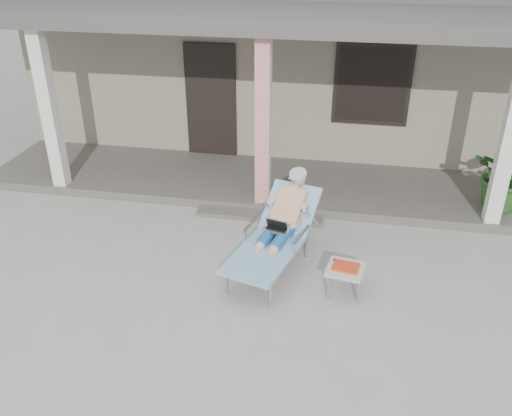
# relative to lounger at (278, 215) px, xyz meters

# --- Properties ---
(ground) EXTENTS (60.00, 60.00, 0.00)m
(ground) POSITION_rel_lounger_xyz_m (-0.47, -0.64, -0.75)
(ground) COLOR #9E9E99
(ground) RESTS_ON ground
(house) EXTENTS (10.40, 5.40, 3.30)m
(house) POSITION_rel_lounger_xyz_m (-0.47, 5.86, 0.91)
(house) COLOR gray
(house) RESTS_ON ground
(porch_deck) EXTENTS (10.00, 2.00, 0.15)m
(porch_deck) POSITION_rel_lounger_xyz_m (-0.47, 2.36, -0.68)
(porch_deck) COLOR #605B56
(porch_deck) RESTS_ON ground
(porch_overhang) EXTENTS (10.00, 2.30, 2.85)m
(porch_overhang) POSITION_rel_lounger_xyz_m (-0.47, 2.31, 2.03)
(porch_overhang) COLOR silver
(porch_overhang) RESTS_ON porch_deck
(porch_step) EXTENTS (2.00, 0.30, 0.07)m
(porch_step) POSITION_rel_lounger_xyz_m (-0.47, 1.21, -0.72)
(porch_step) COLOR #605B56
(porch_step) RESTS_ON ground
(lounger) EXTENTS (1.16, 1.95, 1.22)m
(lounger) POSITION_rel_lounger_xyz_m (0.00, 0.00, 0.00)
(lounger) COLOR #B7B7BC
(lounger) RESTS_ON ground
(side_table) EXTENTS (0.51, 0.51, 0.40)m
(side_table) POSITION_rel_lounger_xyz_m (0.92, -0.51, -0.41)
(side_table) COLOR beige
(side_table) RESTS_ON ground
(potted_palm) EXTENTS (1.24, 1.16, 1.13)m
(potted_palm) POSITION_rel_lounger_xyz_m (3.27, 1.98, -0.04)
(potted_palm) COLOR #26591E
(potted_palm) RESTS_ON porch_deck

